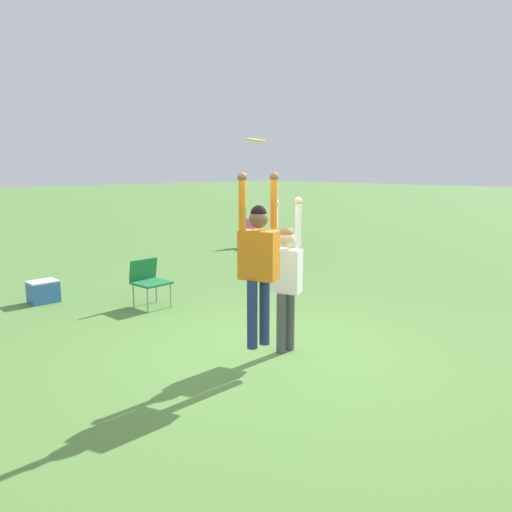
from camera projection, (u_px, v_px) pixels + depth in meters
name	position (u px, v px, depth m)	size (l,w,h in m)	color
ground_plane	(271.00, 355.00, 6.43)	(120.00, 120.00, 0.00)	#56843D
person_jumping	(259.00, 257.00, 5.58)	(0.59, 0.48, 1.99)	navy
person_defending	(286.00, 273.00, 6.38)	(0.53, 0.43, 2.01)	#4C4C51
frisbee	(256.00, 140.00, 5.69)	(0.24, 0.24, 0.06)	yellow
camping_chair_1	(148.00, 278.00, 8.60)	(0.57, 0.60, 0.82)	gray
camping_chair_2	(250.00, 231.00, 15.02)	(0.64, 0.69, 0.87)	gray
cooler_box	(43.00, 291.00, 8.91)	(0.48, 0.40, 0.39)	#336BB7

